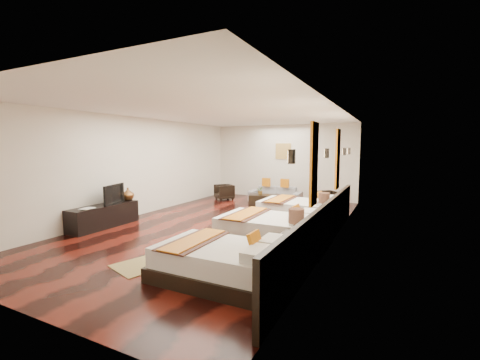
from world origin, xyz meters
The scene contains 30 objects.
floor centered at (0.00, 0.00, 0.00)m, with size 5.50×9.50×0.01m, color black.
ceiling centered at (0.00, 0.00, 2.80)m, with size 5.50×9.50×0.01m, color white.
back_wall centered at (0.00, 4.75, 1.40)m, with size 5.50×0.01×2.80m, color silver.
left_wall centered at (-2.75, 0.00, 1.40)m, with size 0.01×9.50×2.80m, color silver.
right_wall centered at (2.75, 0.00, 1.40)m, with size 0.01×9.50×2.80m, color silver.
headboard_panel centered at (2.71, -0.80, 0.45)m, with size 0.08×6.60×0.90m, color black.
bed_near centered at (1.70, -2.85, 0.27)m, with size 2.08×1.30×0.79m.
bed_mid centered at (1.70, -0.87, 0.29)m, with size 2.21×1.39×0.84m.
bed_far centered at (1.70, 1.29, 0.28)m, with size 2.18×1.37×0.83m.
nightstand_a centered at (2.44, -1.83, 0.34)m, with size 0.49×0.49×0.96m.
nightstand_b centered at (2.44, 0.40, 0.33)m, with size 0.47×0.47×0.93m.
jute_mat_near centered at (0.21, -2.80, 0.01)m, with size 0.75×1.20×0.01m, color #98844D.
jute_mat_mid centered at (0.47, -0.70, 0.01)m, with size 0.75×1.20×0.01m, color #98844D.
jute_mat_far centered at (-0.01, 1.25, 0.01)m, with size 0.75×1.20×0.01m, color #98844D.
tv_console centered at (-2.50, -1.47, 0.28)m, with size 0.50×1.80×0.55m, color black.
tv centered at (-2.45, -1.27, 0.80)m, with size 0.85×0.11×0.49m, color black.
book centered at (-2.50, -2.03, 0.56)m, with size 0.23×0.31×0.03m, color black.
figurine centered at (-2.50, -0.67, 0.72)m, with size 0.32×0.32×0.33m, color brown.
sofa centered at (0.04, 3.80, 0.27)m, with size 1.85×0.72×0.54m, color gray.
armchair_left centered at (-1.83, 3.38, 0.29)m, with size 0.61×0.63×0.57m, color black.
armchair_right centered at (2.00, 3.20, 0.29)m, with size 0.62×0.64×0.58m, color black.
coffee_table centered at (0.04, 2.75, 0.20)m, with size 1.00×0.50×0.40m, color black.
table_plant centered at (-0.08, 2.71, 0.53)m, with size 0.24×0.21×0.26m, color #2A5F1F.
orange_panel_a centered at (2.73, -1.90, 1.70)m, with size 0.04×0.40×1.30m, color #D86014.
orange_panel_b centered at (2.73, 0.30, 1.70)m, with size 0.04×0.40×1.30m, color #D86014.
sconce_near centered at (2.70, -3.00, 1.85)m, with size 0.07×0.12×0.18m.
sconce_mid centered at (2.70, -0.80, 1.85)m, with size 0.07×0.12×0.18m.
sconce_far centered at (2.70, 1.40, 1.85)m, with size 0.07×0.12×0.18m.
sconce_lounge centered at (2.70, 2.30, 1.85)m, with size 0.07×0.12×0.18m.
gold_artwork centered at (0.00, 4.73, 1.80)m, with size 0.60×0.04×0.60m, color #AD873F.
Camera 1 is at (3.87, -6.78, 1.97)m, focal length 23.55 mm.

